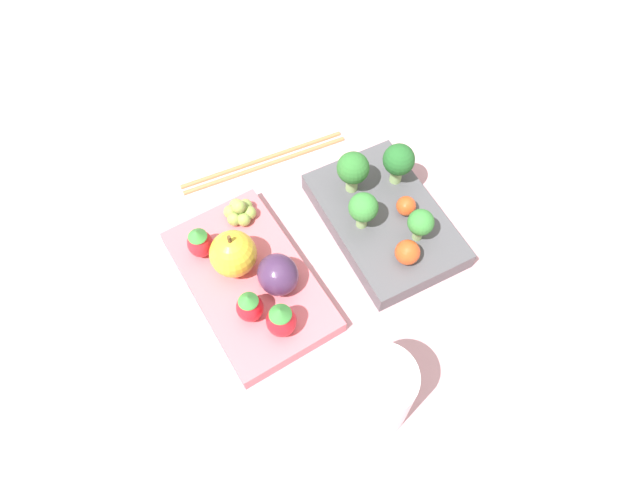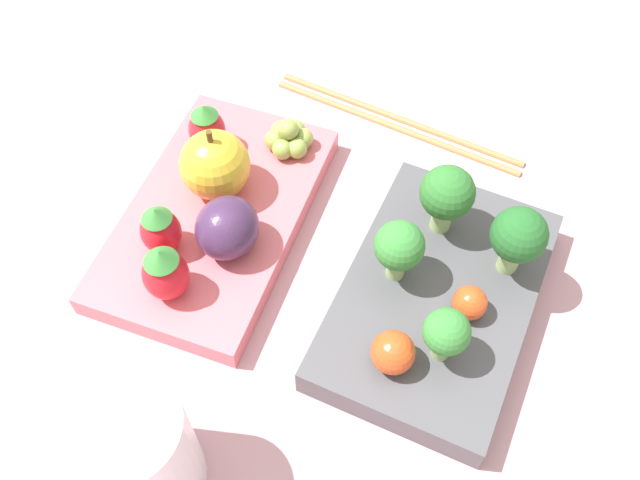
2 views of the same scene
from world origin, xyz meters
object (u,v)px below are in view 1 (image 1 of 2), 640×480
(chopsticks_pair, at_px, (263,162))
(strawberry_0, at_px, (200,242))
(bento_box_savoury, at_px, (386,223))
(cherry_tomato_0, at_px, (407,252))
(broccoli_floret_0, at_px, (353,169))
(strawberry_2, at_px, (250,306))
(strawberry_1, at_px, (281,320))
(broccoli_floret_1, at_px, (399,161))
(broccoli_floret_2, at_px, (365,210))
(cherry_tomato_1, at_px, (406,206))
(bento_box_fruit, at_px, (250,281))
(grape_cluster, at_px, (240,212))
(apple, at_px, (233,254))
(plum, at_px, (278,275))
(broccoli_floret_3, at_px, (421,223))
(drinking_cup, at_px, (379,392))

(chopsticks_pair, bearing_deg, strawberry_0, -49.59)
(bento_box_savoury, xyz_separation_m, cherry_tomato_0, (0.05, -0.01, 0.03))
(broccoli_floret_0, bearing_deg, strawberry_2, -61.51)
(strawberry_1, relative_size, chopsticks_pair, 0.22)
(broccoli_floret_1, relative_size, strawberry_0, 1.32)
(broccoli_floret_2, relative_size, chopsticks_pair, 0.23)
(strawberry_2, bearing_deg, broccoli_floret_1, 109.62)
(bento_box_savoury, bearing_deg, chopsticks_pair, -150.71)
(strawberry_0, bearing_deg, cherry_tomato_1, 75.22)
(bento_box_fruit, relative_size, grape_cluster, 5.63)
(broccoli_floret_2, bearing_deg, strawberry_1, -62.85)
(bento_box_savoury, distance_m, broccoli_floret_0, 0.07)
(broccoli_floret_1, relative_size, apple, 0.94)
(broccoli_floret_1, relative_size, plum, 1.21)
(strawberry_1, distance_m, plum, 0.05)
(grape_cluster, bearing_deg, cherry_tomato_0, 44.97)
(cherry_tomato_0, bearing_deg, chopsticks_pair, -159.99)
(bento_box_fruit, xyz_separation_m, cherry_tomato_1, (0.01, 0.19, 0.03))
(bento_box_fruit, bearing_deg, bento_box_savoury, 88.51)
(bento_box_fruit, distance_m, cherry_tomato_0, 0.17)
(bento_box_savoury, bearing_deg, grape_cluster, -118.84)
(bento_box_savoury, distance_m, strawberry_2, 0.19)
(broccoli_floret_0, xyz_separation_m, strawberry_0, (-0.00, -0.18, -0.02))
(bento_box_fruit, height_order, broccoli_floret_0, broccoli_floret_0)
(apple, bearing_deg, broccoli_floret_0, 100.71)
(apple, xyz_separation_m, strawberry_2, (0.06, -0.01, -0.00))
(broccoli_floret_0, xyz_separation_m, cherry_tomato_0, (0.11, 0.01, -0.02))
(broccoli_floret_0, height_order, broccoli_floret_3, broccoli_floret_0)
(plum, distance_m, drinking_cup, 0.15)
(broccoli_floret_1, xyz_separation_m, apple, (0.02, -0.21, -0.02))
(broccoli_floret_3, height_order, strawberry_2, broccoli_floret_3)
(bento_box_savoury, relative_size, cherry_tomato_0, 6.80)
(broccoli_floret_3, height_order, strawberry_0, broccoli_floret_3)
(drinking_cup, xyz_separation_m, chopsticks_pair, (-0.32, 0.03, -0.04))
(broccoli_floret_1, bearing_deg, cherry_tomato_0, -24.92)
(chopsticks_pair, bearing_deg, cherry_tomato_0, 20.01)
(bento_box_fruit, xyz_separation_m, plum, (0.02, 0.02, 0.03))
(plum, bearing_deg, strawberry_0, -141.95)
(strawberry_1, distance_m, strawberry_2, 0.04)
(bento_box_fruit, distance_m, broccoli_floret_1, 0.21)
(bento_box_savoury, height_order, strawberry_1, strawberry_1)
(plum, bearing_deg, broccoli_floret_0, 119.35)
(apple, relative_size, chopsticks_pair, 0.28)
(chopsticks_pair, bearing_deg, grape_cluster, -38.94)
(strawberry_0, xyz_separation_m, plum, (0.07, 0.06, 0.00))
(cherry_tomato_1, relative_size, plum, 0.49)
(strawberry_1, height_order, strawberry_2, strawberry_1)
(cherry_tomato_0, distance_m, strawberry_0, 0.22)
(broccoli_floret_0, relative_size, strawberry_0, 1.33)
(broccoli_floret_2, xyz_separation_m, strawberry_2, (0.04, -0.15, -0.02))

